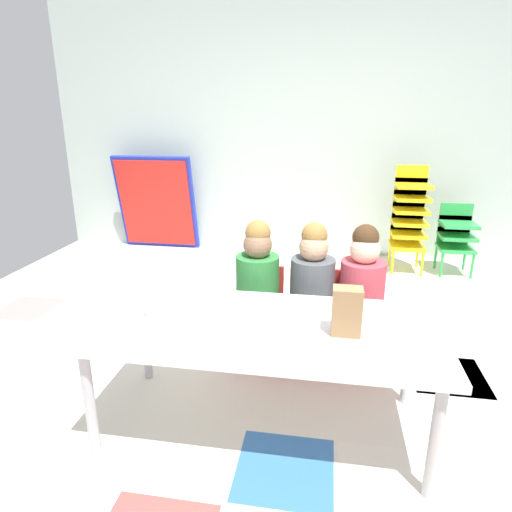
{
  "coord_description": "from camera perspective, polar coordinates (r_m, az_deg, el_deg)",
  "views": [
    {
      "loc": [
        0.13,
        -2.47,
        1.51
      ],
      "look_at": [
        -0.22,
        -0.38,
        0.82
      ],
      "focal_mm": 30.71,
      "sensor_mm": 36.0,
      "label": 1
    }
  ],
  "objects": [
    {
      "name": "paper_bag_brown",
      "position": [
        1.98,
        11.75,
        -7.07
      ],
      "size": [
        0.13,
        0.09,
        0.22
      ],
      "primitive_type": "cube",
      "color": "#9E754C",
      "rests_on": "craft_table"
    },
    {
      "name": "seated_child_near_camera",
      "position": [
        2.65,
        0.24,
        -3.14
      ],
      "size": [
        0.32,
        0.32,
        0.92
      ],
      "color": "red",
      "rests_on": "ground_plane"
    },
    {
      "name": "seated_child_far_right",
      "position": [
        2.63,
        13.62,
        -3.85
      ],
      "size": [
        0.32,
        0.31,
        0.92
      ],
      "color": "red",
      "rests_on": "ground_plane"
    },
    {
      "name": "donut_powdered_on_plate",
      "position": [
        2.23,
        -13.29,
        -6.83
      ],
      "size": [
        0.1,
        0.1,
        0.03
      ],
      "primitive_type": "torus",
      "color": "white",
      "rests_on": "craft_table"
    },
    {
      "name": "seated_child_middle_seat",
      "position": [
        2.62,
        7.35,
        -3.54
      ],
      "size": [
        0.32,
        0.31,
        0.92
      ],
      "color": "red",
      "rests_on": "ground_plane"
    },
    {
      "name": "craft_table",
      "position": [
        2.1,
        0.93,
        -9.97
      ],
      "size": [
        1.64,
        0.75,
        0.57
      ],
      "color": "white",
      "rests_on": "ground_plane"
    },
    {
      "name": "back_wall",
      "position": [
        4.9,
        8.23,
        15.91
      ],
      "size": [
        5.88,
        0.1,
        2.7
      ],
      "primitive_type": "cube",
      "color": "#B2C1B7",
      "rests_on": "ground_plane"
    },
    {
      "name": "folded_activity_table",
      "position": [
        5.17,
        -12.84,
        6.69
      ],
      "size": [
        0.9,
        0.29,
        1.09
      ],
      "color": "#1E33BF",
      "rests_on": "ground_plane"
    },
    {
      "name": "kid_chair_green_stack",
      "position": [
        4.72,
        24.6,
        2.65
      ],
      "size": [
        0.32,
        0.3,
        0.68
      ],
      "color": "green",
      "rests_on": "ground_plane"
    },
    {
      "name": "paper_plate_center_table",
      "position": [
        2.21,
        -1.69,
        -6.97
      ],
      "size": [
        0.18,
        0.18,
        0.01
      ],
      "primitive_type": "cylinder",
      "color": "white",
      "rests_on": "craft_table"
    },
    {
      "name": "paper_plate_near_edge",
      "position": [
        2.23,
        -13.26,
        -7.24
      ],
      "size": [
        0.18,
        0.18,
        0.01
      ],
      "primitive_type": "cylinder",
      "color": "white",
      "rests_on": "craft_table"
    },
    {
      "name": "kid_chair_yellow_stack",
      "position": [
        4.58,
        19.36,
        5.19
      ],
      "size": [
        0.32,
        0.3,
        1.04
      ],
      "color": "yellow",
      "rests_on": "ground_plane"
    },
    {
      "name": "ground_plane",
      "position": [
        2.89,
        5.52,
        -13.81
      ],
      "size": [
        5.88,
        4.86,
        0.02
      ],
      "color": "silver"
    }
  ]
}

